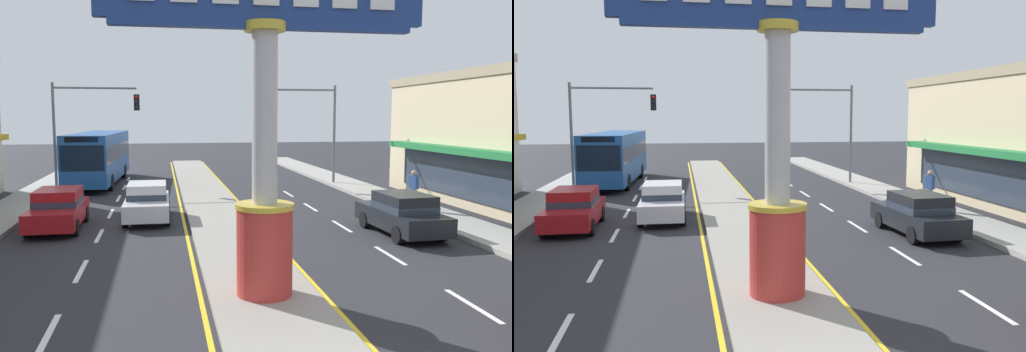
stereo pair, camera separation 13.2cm
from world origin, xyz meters
TOP-DOWN VIEW (x-y plane):
  - median_strip at (0.00, 18.00)m, footprint 2.58×52.00m
  - sidewalk_right at (9.06, 16.00)m, footprint 2.33×60.00m
  - lane_markings at (0.00, 16.65)m, footprint 9.32×52.00m
  - district_sign at (-0.00, 6.02)m, footprint 7.37×1.37m
  - traffic_light_left_side at (-6.53, 25.61)m, footprint 4.86×0.46m
  - traffic_light_right_side at (6.53, 25.56)m, footprint 4.86×0.46m
  - sedan_far_right_lane at (-2.94, 16.27)m, footprint 1.86×4.31m
  - sedan_near_left_lane at (-6.24, 15.07)m, footprint 1.86×4.31m
  - sedan_mid_left_lane at (6.24, 11.83)m, footprint 1.98×4.37m
  - bus_far_left_oncoming at (-6.24, 28.91)m, footprint 3.04×11.30m
  - pedestrian_near_kerb at (8.62, 15.65)m, footprint 0.36×0.45m

SIDE VIEW (x-z plane):
  - lane_markings at x=0.00m, z-range 0.00..0.01m
  - median_strip at x=0.00m, z-range 0.00..0.14m
  - sidewalk_right at x=9.06m, z-range 0.00..0.18m
  - sedan_far_right_lane at x=-2.94m, z-range 0.02..1.55m
  - sedan_near_left_lane at x=-6.24m, z-range 0.02..1.55m
  - sedan_mid_left_lane at x=6.24m, z-range 0.02..1.55m
  - pedestrian_near_kerb at x=8.62m, z-range 0.30..2.05m
  - bus_far_left_oncoming at x=-6.24m, z-range 0.24..3.50m
  - district_sign at x=0.00m, z-range 0.20..8.04m
  - traffic_light_left_side at x=-6.53m, z-range 1.15..7.35m
  - traffic_light_right_side at x=6.53m, z-range 1.15..7.35m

